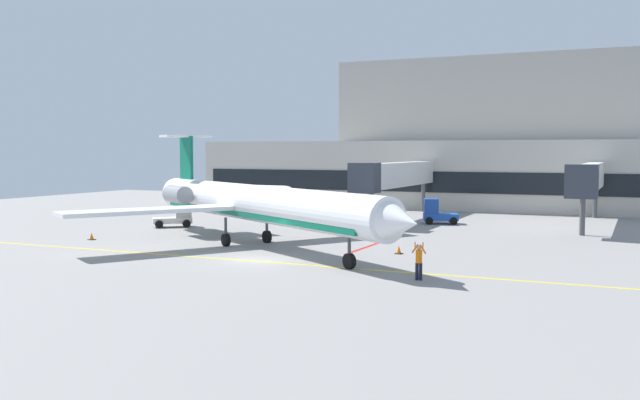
{
  "coord_description": "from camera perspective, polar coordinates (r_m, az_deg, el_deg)",
  "views": [
    {
      "loc": [
        21.6,
        -38.3,
        6.79
      ],
      "look_at": [
        -0.95,
        11.34,
        3.0
      ],
      "focal_mm": 39.97,
      "sensor_mm": 36.0,
      "label": 1
    }
  ],
  "objects": [
    {
      "name": "jet_bridge_west",
      "position": [
        67.42,
        20.75,
        1.65
      ],
      "size": [
        2.4,
        20.62,
        5.72
      ],
      "color": "silver",
      "rests_on": "ground"
    },
    {
      "name": "belt_loader",
      "position": [
        63.51,
        4.75,
        -1.34
      ],
      "size": [
        3.06,
        2.26,
        2.05
      ],
      "color": "#19389E",
      "rests_on": "ground"
    },
    {
      "name": "safety_cone_bravo",
      "position": [
        47.23,
        6.33,
        -4.01
      ],
      "size": [
        0.47,
        0.47,
        0.55
      ],
      "color": "orange",
      "rests_on": "ground"
    },
    {
      "name": "jet_bridge_east",
      "position": [
        70.73,
        6.09,
        1.98
      ],
      "size": [
        2.4,
        20.91,
        5.72
      ],
      "color": "silver",
      "rests_on": "ground"
    },
    {
      "name": "baggage_tug",
      "position": [
        64.68,
        -11.44,
        -1.4
      ],
      "size": [
        3.58,
        3.34,
        1.77
      ],
      "color": "silver",
      "rests_on": "ground"
    },
    {
      "name": "terminal_building",
      "position": [
        89.56,
        11.07,
        4.07
      ],
      "size": [
        59.64,
        16.7,
        17.99
      ],
      "color": "#B7B2A8",
      "rests_on": "ground"
    },
    {
      "name": "safety_cone_alpha",
      "position": [
        57.03,
        -17.82,
        -2.8
      ],
      "size": [
        0.47,
        0.47,
        0.55
      ],
      "color": "orange",
      "rests_on": "ground"
    },
    {
      "name": "pushback_tractor",
      "position": [
        66.91,
        9.33,
        -1.01
      ],
      "size": [
        3.56,
        2.87,
        2.34
      ],
      "color": "#1E4CB2",
      "rests_on": "ground"
    },
    {
      "name": "ground",
      "position": [
        44.5,
        -4.95,
        -4.88
      ],
      "size": [
        120.0,
        120.0,
        0.11
      ],
      "color": "gray"
    },
    {
      "name": "regional_jet",
      "position": [
        50.84,
        -5.45,
        -0.26
      ],
      "size": [
        30.69,
        23.4,
        8.1
      ],
      "color": "white",
      "rests_on": "ground"
    },
    {
      "name": "fuel_tank",
      "position": [
        82.53,
        -4.54,
        0.33
      ],
      "size": [
        8.44,
        2.81,
        2.81
      ],
      "color": "white",
      "rests_on": "ground"
    },
    {
      "name": "marshaller",
      "position": [
        37.78,
        7.92,
        -4.83
      ],
      "size": [
        0.83,
        0.34,
        2.01
      ],
      "color": "#191E33",
      "rests_on": "ground"
    }
  ]
}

